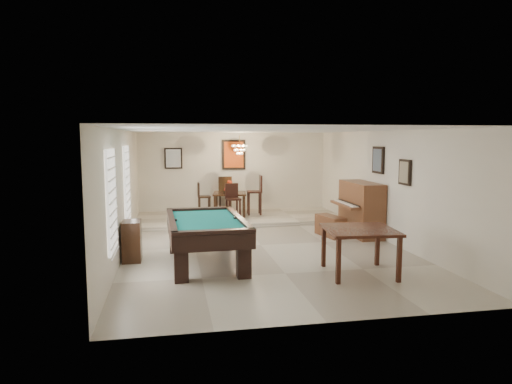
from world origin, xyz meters
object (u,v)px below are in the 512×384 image
object	(u,v)px
pool_table	(206,242)
apothecary_chest	(132,241)
chandelier	(240,146)
dining_chair_south	(233,202)
dining_table	(230,202)
flower_vase	(230,184)
square_table	(359,251)
dining_chair_east	(254,195)
piano_bench	(330,226)
dining_chair_north	(225,194)
upright_piano	(355,209)
dining_chair_west	(204,199)

from	to	relation	value
pool_table	apothecary_chest	bearing A→B (deg)	159.13
chandelier	dining_chair_south	bearing A→B (deg)	-116.25
chandelier	dining_table	bearing A→B (deg)	137.69
flower_vase	dining_chair_south	size ratio (longest dim) A/B	0.25
square_table	dining_chair_east	distance (m)	6.04
piano_bench	dining_chair_north	distance (m)	4.23
pool_table	chandelier	bearing A→B (deg)	71.36
dining_chair_north	square_table	bearing A→B (deg)	109.83
upright_piano	apothecary_chest	distance (m)	5.51
upright_piano	pool_table	bearing A→B (deg)	-153.33
piano_bench	flower_vase	world-z (taller)	flower_vase
dining_chair_north	dining_chair_east	size ratio (longest dim) A/B	0.94
apothecary_chest	dining_chair_north	size ratio (longest dim) A/B	0.71
upright_piano	square_table	bearing A→B (deg)	-111.50
square_table	apothecary_chest	xyz separation A→B (m)	(-4.08, 1.67, -0.01)
dining_table	flower_vase	world-z (taller)	flower_vase
dining_chair_west	apothecary_chest	bearing A→B (deg)	157.80
pool_table	flower_vase	distance (m)	4.94
flower_vase	dining_chair_west	distance (m)	0.88
pool_table	dining_table	xyz separation A→B (m)	(1.08, 4.78, 0.09)
dining_table	dining_chair_north	size ratio (longest dim) A/B	0.87
dining_table	dining_chair_east	xyz separation A→B (m)	(0.75, 0.02, 0.19)
apothecary_chest	dining_chair_north	distance (m)	5.61
pool_table	dining_chair_north	world-z (taller)	dining_chair_north
square_table	dining_chair_south	distance (m)	5.40
dining_chair_west	dining_chair_east	xyz separation A→B (m)	(1.51, -0.00, 0.10)
dining_chair_north	chandelier	size ratio (longest dim) A/B	1.87
dining_chair_south	chandelier	size ratio (longest dim) A/B	1.71
dining_chair_east	piano_bench	bearing A→B (deg)	30.85
dining_chair_north	chandelier	distance (m)	1.84
apothecary_chest	dining_chair_west	distance (m)	4.65
upright_piano	piano_bench	distance (m)	0.77
pool_table	dining_chair_east	xyz separation A→B (m)	(1.83, 4.79, 0.28)
flower_vase	upright_piano	bearing A→B (deg)	-45.29
dining_chair_east	upright_piano	bearing A→B (deg)	40.56
dining_table	dining_chair_south	xyz separation A→B (m)	(-0.00, -0.79, 0.11)
dining_chair_north	chandelier	xyz separation A→B (m)	(0.31, -0.99, 1.52)
dining_chair_north	dining_chair_west	size ratio (longest dim) A/B	1.12
dining_table	dining_chair_north	xyz separation A→B (m)	(-0.05, 0.74, 0.16)
square_table	upright_piano	world-z (taller)	upright_piano
flower_vase	dining_chair_east	size ratio (longest dim) A/B	0.22
piano_bench	dining_table	world-z (taller)	dining_table
square_table	dining_table	xyz separation A→B (m)	(-1.56, 5.96, 0.11)
upright_piano	dining_chair_east	world-z (taller)	upright_piano
square_table	piano_bench	bearing A→B (deg)	79.36
piano_bench	pool_table	bearing A→B (deg)	-149.15
upright_piano	chandelier	distance (m)	3.93
dining_chair_north	piano_bench	bearing A→B (deg)	127.77
dining_chair_west	dining_chair_east	bearing A→B (deg)	-90.10
dining_chair_west	chandelier	size ratio (longest dim) A/B	1.66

